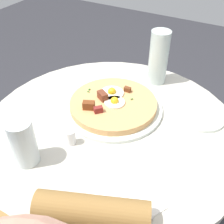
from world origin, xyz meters
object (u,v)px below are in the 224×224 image
(bread_plate, at_px, (201,116))
(knife, at_px, (117,197))
(dining_table, at_px, (111,160))
(salt_shaker, at_px, (71,137))
(water_glass, at_px, (23,143))
(fork, at_px, (129,191))
(water_bottle, at_px, (159,58))
(breakfast_pizza, at_px, (113,103))
(pizza_plate, at_px, (113,108))

(bread_plate, relative_size, knife, 0.85)
(dining_table, bearing_deg, salt_shaker, -115.38)
(knife, bearing_deg, salt_shaker, 3.46)
(water_glass, bearing_deg, fork, 8.62)
(water_bottle, bearing_deg, knife, -77.51)
(dining_table, relative_size, breakfast_pizza, 2.80)
(fork, distance_m, salt_shaker, 0.24)
(water_glass, bearing_deg, salt_shaker, 59.66)
(pizza_plate, distance_m, salt_shaker, 0.21)
(dining_table, distance_m, knife, 0.33)
(fork, bearing_deg, breakfast_pizza, -24.69)
(fork, bearing_deg, pizza_plate, -24.92)
(bread_plate, bearing_deg, fork, -101.73)
(breakfast_pizza, bearing_deg, water_glass, -106.75)
(breakfast_pizza, distance_m, water_glass, 0.33)
(pizza_plate, height_order, breakfast_pizza, breakfast_pizza)
(knife, xyz_separation_m, water_glass, (-0.28, -0.01, 0.06))
(dining_table, relative_size, water_glass, 5.92)
(dining_table, height_order, water_glass, water_glass)
(bread_plate, distance_m, water_glass, 0.56)
(fork, height_order, water_bottle, water_bottle)
(knife, height_order, salt_shaker, salt_shaker)
(bread_plate, relative_size, fork, 0.85)
(pizza_plate, distance_m, knife, 0.35)
(water_bottle, relative_size, salt_shaker, 4.22)
(pizza_plate, bearing_deg, dining_table, -67.07)
(bread_plate, bearing_deg, knife, -103.21)
(water_glass, bearing_deg, dining_table, 62.24)
(water_bottle, distance_m, salt_shaker, 0.46)
(fork, height_order, salt_shaker, salt_shaker)
(fork, relative_size, water_bottle, 0.88)
(bread_plate, xyz_separation_m, knife, (-0.10, -0.41, 0.00))
(fork, bearing_deg, water_glass, 37.73)
(dining_table, height_order, pizza_plate, pizza_plate)
(fork, bearing_deg, bread_plate, -72.62)
(knife, bearing_deg, pizza_plate, -30.24)
(pizza_plate, bearing_deg, knife, -59.35)
(knife, bearing_deg, water_bottle, -48.40)
(water_bottle, bearing_deg, pizza_plate, -103.79)
(dining_table, height_order, knife, knife)
(dining_table, xyz_separation_m, fork, (0.17, -0.20, 0.18))
(pizza_plate, bearing_deg, water_bottle, 76.21)
(bread_plate, xyz_separation_m, water_glass, (-0.37, -0.42, 0.06))
(breakfast_pizza, height_order, knife, breakfast_pizza)
(knife, bearing_deg, breakfast_pizza, -30.01)
(water_glass, distance_m, salt_shaker, 0.14)
(bread_plate, bearing_deg, water_bottle, 147.66)
(water_glass, bearing_deg, pizza_plate, 72.98)
(pizza_plate, xyz_separation_m, knife, (0.18, -0.30, 0.00))
(salt_shaker, bearing_deg, pizza_plate, 81.52)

